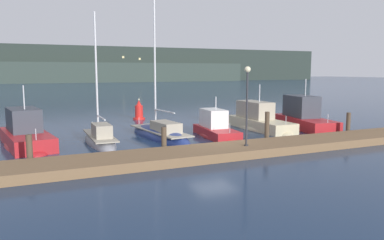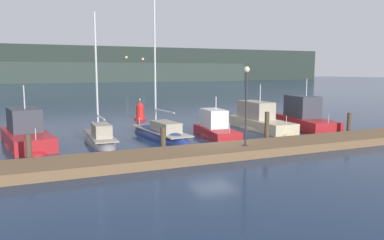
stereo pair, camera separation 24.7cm
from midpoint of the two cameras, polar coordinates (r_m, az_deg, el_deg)
ground_plane at (r=22.04m, az=3.04°, el=-4.09°), size 400.00×400.00×0.00m
dock at (r=20.08m, az=5.93°, el=-4.61°), size 27.92×2.80×0.45m
mooring_pile_0 at (r=19.02m, az=-23.86°, el=-4.29°), size 0.28×0.28×1.51m
mooring_pile_1 at (r=20.10m, az=-4.64°, el=-3.13°), size 0.28×0.28×1.45m
mooring_pile_2 at (r=23.07m, az=11.05°, el=-1.20°), size 0.28×0.28×1.98m
mooring_pile_3 at (r=27.40m, az=22.46°, el=-0.64°), size 0.28×0.28×1.62m
motorboat_berth_1 at (r=24.37m, az=-24.20°, el=-2.65°), size 3.46×7.20×4.14m
sailboat_berth_2 at (r=23.88m, az=-14.12°, el=-3.04°), size 1.64×6.31×8.58m
sailboat_berth_3 at (r=24.97m, az=-5.16°, el=-2.47°), size 2.83×7.71×11.58m
motorboat_berth_4 at (r=25.43m, az=3.34°, el=-1.81°), size 2.30×5.35×3.23m
motorboat_berth_5 at (r=29.01m, az=9.94°, el=-0.69°), size 2.16×7.35×4.06m
motorboat_berth_6 at (r=30.28m, az=16.49°, el=-0.23°), size 3.61×7.34×4.32m
channel_buoy at (r=34.48m, az=-8.28°, el=1.25°), size 1.08×1.08×1.90m
dock_lamppost at (r=19.87m, az=8.05°, el=4.03°), size 0.32×0.32×4.21m
hillside_backdrop at (r=153.85m, az=-20.28°, el=7.81°), size 240.00×23.00×13.83m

